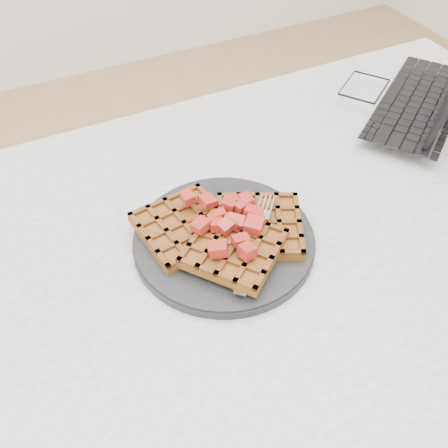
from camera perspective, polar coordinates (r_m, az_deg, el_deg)
name	(u,v)px	position (r m, az deg, el deg)	size (l,w,h in m)	color
ground	(268,436)	(1.38, 5.03, -22.95)	(4.00, 4.00, 0.00)	tan
table	(293,281)	(0.82, 7.84, -6.50)	(1.20, 0.80, 0.75)	silver
plate	(224,240)	(0.70, 0.00, -1.82)	(0.26, 0.26, 0.02)	black
waffles	(225,232)	(0.69, 0.15, -0.94)	(0.24, 0.22, 0.03)	brown
strawberry_pile	(224,217)	(0.67, 0.00, 0.83)	(0.15, 0.15, 0.02)	maroon
fork	(257,240)	(0.68, 3.78, -1.89)	(0.02, 0.18, 0.02)	silver
laptop	(409,92)	(1.02, 20.36, 13.96)	(0.40, 0.38, 0.22)	black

